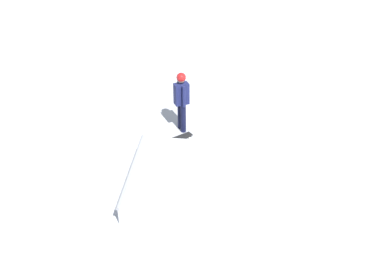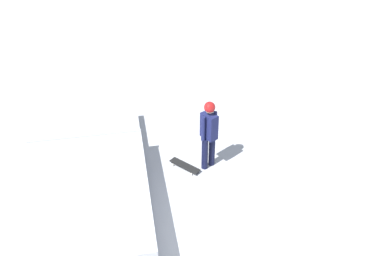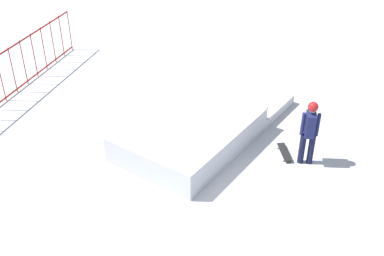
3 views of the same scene
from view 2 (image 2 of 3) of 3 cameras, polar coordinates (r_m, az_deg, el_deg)
The scene contains 4 objects.
ground_plane at distance 7.03m, azimuth -9.34°, elevation -19.10°, with size 60.00×60.00×0.00m, color #A8AAB2.
skate_ramp at distance 8.09m, azimuth -16.34°, elevation -8.63°, with size 5.93×4.11×0.74m.
skater at distance 8.23m, azimuth 2.65°, elevation -0.37°, with size 0.42×0.43×1.73m.
skateboard at distance 8.69m, azimuth -1.14°, elevation -5.86°, with size 0.81×0.50×0.09m.
Camera 2 is at (-4.30, 1.11, 5.45)m, focal length 34.32 mm.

